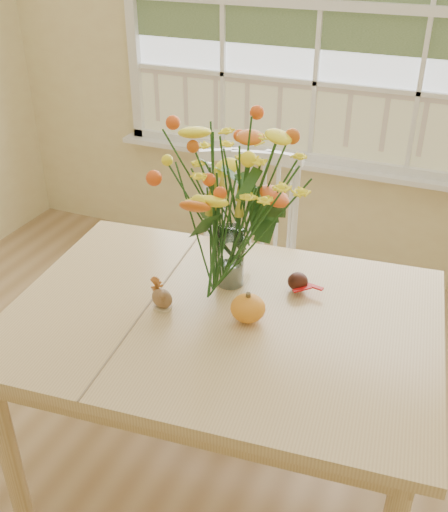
% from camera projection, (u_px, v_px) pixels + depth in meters
% --- Properties ---
extents(wall_back, '(4.00, 0.02, 2.70)m').
position_uv_depth(wall_back, '(320.00, 44.00, 3.20)').
color(wall_back, beige).
rests_on(wall_back, floor).
extents(window, '(2.42, 0.12, 1.74)m').
position_uv_depth(window, '(321.00, 8.00, 3.08)').
color(window, silver).
rests_on(window, wall_back).
extents(dining_table, '(1.55, 1.18, 0.78)m').
position_uv_depth(dining_table, '(222.00, 336.00, 2.09)').
color(dining_table, tan).
rests_on(dining_table, floor).
extents(windsor_chair, '(0.56, 0.54, 1.01)m').
position_uv_depth(windsor_chair, '(247.00, 253.00, 2.84)').
color(windsor_chair, white).
rests_on(windsor_chair, floor).
extents(flower_vase, '(0.47, 0.47, 0.56)m').
position_uv_depth(flower_vase, '(231.00, 201.00, 2.04)').
color(flower_vase, white).
rests_on(flower_vase, dining_table).
extents(pumpkin, '(0.12, 0.12, 0.09)m').
position_uv_depth(pumpkin, '(248.00, 309.00, 1.99)').
color(pumpkin, orange).
rests_on(pumpkin, dining_table).
extents(turkey_figurine, '(0.10, 0.08, 0.10)m').
position_uv_depth(turkey_figurine, '(162.00, 298.00, 2.05)').
color(turkey_figurine, '#CCB78C').
rests_on(turkey_figurine, dining_table).
extents(dark_gourd, '(0.13, 0.08, 0.07)m').
position_uv_depth(dark_gourd, '(298.00, 282.00, 2.15)').
color(dark_gourd, '#38160F').
rests_on(dark_gourd, dining_table).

